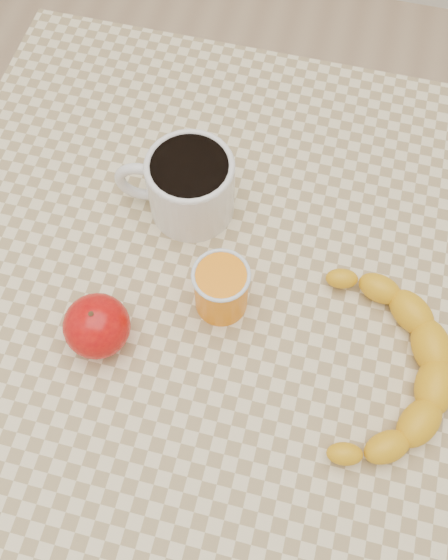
% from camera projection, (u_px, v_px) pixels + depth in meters
% --- Properties ---
extents(ground, '(3.00, 3.00, 0.00)m').
position_uv_depth(ground, '(224.00, 426.00, 1.44)').
color(ground, tan).
rests_on(ground, ground).
extents(table, '(0.80, 0.80, 0.75)m').
position_uv_depth(table, '(224.00, 314.00, 0.84)').
color(table, beige).
rests_on(table, ground).
extents(coffee_mug, '(0.16, 0.12, 0.09)m').
position_uv_depth(coffee_mug, '(188.00, 184.00, 0.77)').
color(coffee_mug, silver).
rests_on(coffee_mug, table).
extents(orange_juice_glass, '(0.07, 0.07, 0.08)m').
position_uv_depth(orange_juice_glass, '(221.00, 289.00, 0.72)').
color(orange_juice_glass, orange).
rests_on(orange_juice_glass, table).
extents(apple, '(0.09, 0.09, 0.07)m').
position_uv_depth(apple, '(97.00, 326.00, 0.71)').
color(apple, '#960508').
rests_on(apple, table).
extents(banana, '(0.19, 0.28, 0.04)m').
position_uv_depth(banana, '(382.00, 367.00, 0.70)').
color(banana, gold).
rests_on(banana, table).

